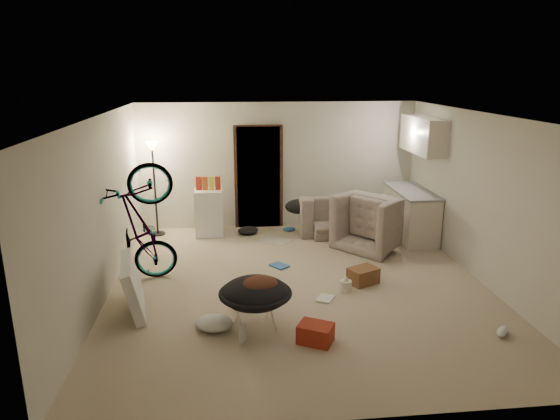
{
  "coord_description": "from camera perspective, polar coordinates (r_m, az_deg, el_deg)",
  "views": [
    {
      "loc": [
        -1.01,
        -6.79,
        3.1
      ],
      "look_at": [
        -0.22,
        0.6,
        1.0
      ],
      "focal_mm": 32.0,
      "sensor_mm": 36.0,
      "label": 1
    }
  ],
  "objects": [
    {
      "name": "kitchen_counter",
      "position": [
        9.81,
        14.69,
        -0.52
      ],
      "size": [
        0.6,
        1.5,
        0.88
      ],
      "primitive_type": "cube",
      "color": "beige",
      "rests_on": "floor"
    },
    {
      "name": "floor",
      "position": [
        7.54,
        2.17,
        -8.63
      ],
      "size": [
        5.5,
        6.0,
        0.02
      ],
      "primitive_type": "cube",
      "color": "#B5A68B",
      "rests_on": "ground"
    },
    {
      "name": "doorway",
      "position": [
        10.0,
        -2.46,
        3.73
      ],
      "size": [
        0.85,
        0.1,
        2.04
      ],
      "primitive_type": "cube",
      "color": "black",
      "rests_on": "floor"
    },
    {
      "name": "clothes_lump_c",
      "position": [
        6.39,
        -7.56,
        -12.69
      ],
      "size": [
        0.56,
        0.52,
        0.15
      ],
      "primitive_type": "ellipsoid",
      "rotation": [
        0.0,
        0.0,
        -0.28
      ],
      "color": "silver",
      "rests_on": "floor"
    },
    {
      "name": "book_asset",
      "position": [
        6.03,
        -4.69,
        -15.15
      ],
      "size": [
        0.28,
        0.27,
        0.02
      ],
      "primitive_type": "imported",
      "rotation": [
        0.0,
        0.0,
        0.97
      ],
      "color": "maroon",
      "rests_on": "floor"
    },
    {
      "name": "ceiling",
      "position": [
        6.89,
        2.39,
        10.82
      ],
      "size": [
        5.5,
        6.0,
        0.02
      ],
      "primitive_type": "cube",
      "color": "white",
      "rests_on": "wall_back"
    },
    {
      "name": "wall_front",
      "position": [
        4.33,
        8.1,
        -9.73
      ],
      "size": [
        5.5,
        0.02,
        2.5
      ],
      "primitive_type": "cube",
      "color": "beige",
      "rests_on": "floor"
    },
    {
      "name": "shoe_0",
      "position": [
        9.9,
        1.05,
        -2.22
      ],
      "size": [
        0.26,
        0.12,
        0.09
      ],
      "primitive_type": "ellipsoid",
      "rotation": [
        0.0,
        0.0,
        0.07
      ],
      "color": "#2E5EA6",
      "rests_on": "floor"
    },
    {
      "name": "shoe_3",
      "position": [
        6.82,
        -4.65,
        -10.92
      ],
      "size": [
        0.26,
        0.16,
        0.09
      ],
      "primitive_type": "ellipsoid",
      "rotation": [
        0.0,
        0.0,
        -0.27
      ],
      "color": "slate",
      "rests_on": "floor"
    },
    {
      "name": "snack_box_2",
      "position": [
        9.58,
        -7.83,
        2.94
      ],
      "size": [
        0.1,
        0.07,
        0.3
      ],
      "primitive_type": "cube",
      "rotation": [
        0.0,
        0.0,
        0.05
      ],
      "color": "gold",
      "rests_on": "mini_fridge"
    },
    {
      "name": "drink_case_b",
      "position": [
        6.05,
        4.08,
        -13.88
      ],
      "size": [
        0.48,
        0.44,
        0.23
      ],
      "primitive_type": "cube",
      "rotation": [
        0.0,
        0.0,
        -0.49
      ],
      "color": "maroon",
      "rests_on": "floor"
    },
    {
      "name": "snack_box_0",
      "position": [
        9.59,
        -9.26,
        2.89
      ],
      "size": [
        0.11,
        0.09,
        0.3
      ],
      "primitive_type": "cube",
      "rotation": [
        0.0,
        0.0,
        -0.19
      ],
      "color": "maroon",
      "rests_on": "mini_fridge"
    },
    {
      "name": "hoodie",
      "position": [
        6.12,
        -2.36,
        -8.63
      ],
      "size": [
        0.6,
        0.56,
        0.22
      ],
      "primitive_type": "ellipsoid",
      "rotation": [
        0.0,
        0.0,
        0.42
      ],
      "color": "#492619",
      "rests_on": "saucer_chair"
    },
    {
      "name": "counter_top",
      "position": [
        9.69,
        14.88,
        2.09
      ],
      "size": [
        0.64,
        1.54,
        0.04
      ],
      "primitive_type": "cube",
      "color": "gray",
      "rests_on": "kitchen_counter"
    },
    {
      "name": "snack_box_1",
      "position": [
        9.58,
        -8.55,
        2.92
      ],
      "size": [
        0.1,
        0.07,
        0.3
      ],
      "primitive_type": "cube",
      "rotation": [
        0.0,
        0.0,
        -0.04
      ],
      "color": "#BB4E17",
      "rests_on": "mini_fridge"
    },
    {
      "name": "mini_fridge",
      "position": [
        9.72,
        -8.12,
        -0.26
      ],
      "size": [
        0.54,
        0.54,
        0.89
      ],
      "primitive_type": "cube",
      "rotation": [
        0.0,
        0.0,
        0.02
      ],
      "color": "white",
      "rests_on": "floor"
    },
    {
      "name": "snack_box_3",
      "position": [
        9.58,
        -7.11,
        2.96
      ],
      "size": [
        0.1,
        0.08,
        0.3
      ],
      "primitive_type": "cube",
      "rotation": [
        0.0,
        0.0,
        -0.05
      ],
      "color": "maroon",
      "rests_on": "mini_fridge"
    },
    {
      "name": "sofa_drape",
      "position": [
        9.69,
        2.23,
        0.41
      ],
      "size": [
        0.59,
        0.5,
        0.28
      ],
      "primitive_type": "ellipsoid",
      "rotation": [
        0.0,
        0.0,
        0.07
      ],
      "color": "black",
      "rests_on": "sofa"
    },
    {
      "name": "kitchen_uppers",
      "position": [
        9.56,
        16.06,
        8.23
      ],
      "size": [
        0.38,
        1.4,
        0.65
      ],
      "primitive_type": "cube",
      "color": "beige",
      "rests_on": "wall_right"
    },
    {
      "name": "juicer",
      "position": [
        7.35,
        7.53,
        -8.51
      ],
      "size": [
        0.17,
        0.17,
        0.24
      ],
      "color": "beige",
      "rests_on": "floor"
    },
    {
      "name": "wall_right",
      "position": [
        7.98,
        22.29,
        1.15
      ],
      "size": [
        0.02,
        6.0,
        2.5
      ],
      "primitive_type": "cube",
      "color": "beige",
      "rests_on": "floor"
    },
    {
      "name": "clothes_lump_a",
      "position": [
        7.26,
        -3.67,
        -8.87
      ],
      "size": [
        0.58,
        0.53,
        0.16
      ],
      "primitive_type": "ellipsoid",
      "rotation": [
        0.0,
        0.0,
        -0.25
      ],
      "color": "black",
      "rests_on": "floor"
    },
    {
      "name": "book_white",
      "position": [
        7.12,
        5.18,
        -10.04
      ],
      "size": [
        0.31,
        0.33,
        0.02
      ],
      "primitive_type": "cube",
      "rotation": [
        0.0,
        0.0,
        -0.54
      ],
      "color": "silver",
      "rests_on": "floor"
    },
    {
      "name": "wall_back",
      "position": [
        10.03,
        -0.2,
        5.11
      ],
      "size": [
        5.5,
        0.02,
        2.5
      ],
      "primitive_type": "cube",
      "color": "beige",
      "rests_on": "floor"
    },
    {
      "name": "wall_left",
      "position": [
        7.25,
        -19.84,
        0.01
      ],
      "size": [
        0.02,
        6.0,
        2.5
      ],
      "primitive_type": "cube",
      "color": "beige",
      "rests_on": "floor"
    },
    {
      "name": "tv_box",
      "position": [
        6.94,
        -16.47,
        -8.3
      ],
      "size": [
        0.46,
        1.09,
        0.71
      ],
      "primitive_type": "cube",
      "rotation": [
        0.0,
        -0.21,
        0.18
      ],
      "color": "silver",
      "rests_on": "floor"
    },
    {
      "name": "book_blue",
      "position": [
        8.19,
        -0.08,
        -6.39
      ],
      "size": [
        0.34,
        0.36,
        0.03
      ],
      "primitive_type": "cube",
      "rotation": [
        0.0,
        0.0,
        0.66
      ],
      "color": "#2E5EA6",
      "rests_on": "floor"
    },
    {
      "name": "armchair",
      "position": [
        9.21,
        11.07,
        -1.85
      ],
      "size": [
        1.46,
        1.47,
        0.72
      ],
      "primitive_type": "imported",
      "rotation": [
        0.0,
        0.0,
        2.28
      ],
      "color": "#384039",
      "rests_on": "floor"
    },
    {
      "name": "floor_lamp",
      "position": [
        9.71,
        -14.26,
        4.62
      ],
      "size": [
        0.28,
        0.28,
        1.81
      ],
      "color": "black",
      "rests_on": "floor"
    },
    {
      "name": "saucer_chair",
      "position": [
        6.23,
        -2.83,
        -10.16
      ],
      "size": [
        0.9,
        0.9,
        0.64
      ],
      "color": "silver",
      "rests_on": "floor"
    },
    {
      "name": "shoe_4",
      "position": [
        6.76,
        24.07,
        -12.54
      ],
      "size": [
        0.27,
        0.28,
        0.1
      ],
      "primitive_type": "ellipsoid",
      "rotation": [
        0.0,
        0.0,
        0.84
      ],
      "color": "white",
      "rests_on": "floor"
    },
    {
      "name": "door_trim",
      "position": [
        9.97,
        -2.45,
        3.69
      ],
      "size": [
        0.97,
        0.04,
        2.1
      ],
      "primitive_type": "cube",
      "color": "#382113",
      "rests_on": "floor"
    },
    {
      "name": "drink_case_a",
      "position": [
        7.65,
        9.47,
        -7.4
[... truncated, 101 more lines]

